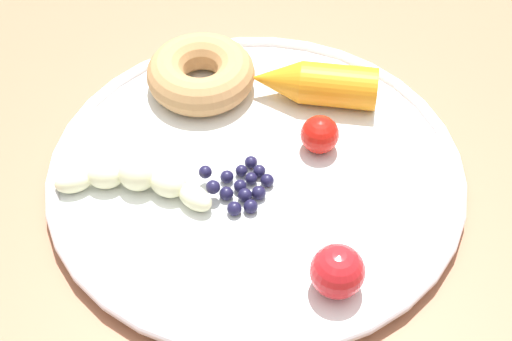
% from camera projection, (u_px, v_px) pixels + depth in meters
% --- Properties ---
extents(dining_table, '(1.16, 0.98, 0.75)m').
position_uv_depth(dining_table, '(262.00, 209.00, 0.76)').
color(dining_table, '#9D6347').
rests_on(dining_table, ground_plane).
extents(plate, '(0.36, 0.36, 0.02)m').
position_uv_depth(plate, '(256.00, 173.00, 0.67)').
color(plate, silver).
rests_on(plate, dining_table).
extents(banana, '(0.08, 0.13, 0.03)m').
position_uv_depth(banana, '(136.00, 180.00, 0.64)').
color(banana, beige).
rests_on(banana, plate).
extents(carrot_orange, '(0.08, 0.12, 0.04)m').
position_uv_depth(carrot_orange, '(313.00, 83.00, 0.71)').
color(carrot_orange, orange).
rests_on(carrot_orange, plate).
extents(donut, '(0.12, 0.12, 0.04)m').
position_uv_depth(donut, '(201.00, 74.00, 0.72)').
color(donut, tan).
rests_on(donut, plate).
extents(blueberry_pile, '(0.06, 0.06, 0.02)m').
position_uv_depth(blueberry_pile, '(240.00, 186.00, 0.64)').
color(blueberry_pile, '#191638').
rests_on(blueberry_pile, plate).
extents(tomato_near, '(0.03, 0.03, 0.03)m').
position_uv_depth(tomato_near, '(320.00, 135.00, 0.67)').
color(tomato_near, red).
rests_on(tomato_near, plate).
extents(tomato_mid, '(0.04, 0.04, 0.04)m').
position_uv_depth(tomato_mid, '(337.00, 271.00, 0.57)').
color(tomato_mid, red).
rests_on(tomato_mid, plate).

